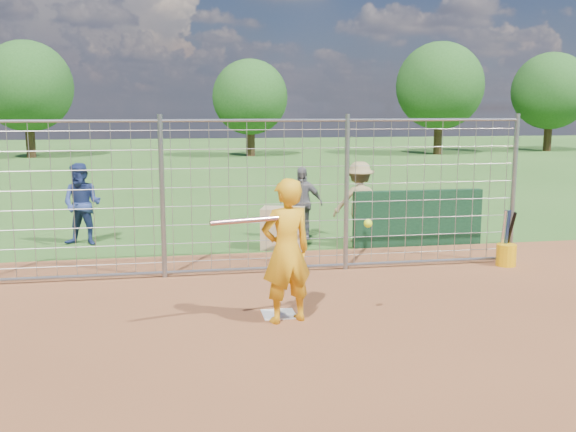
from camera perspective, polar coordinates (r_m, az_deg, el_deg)
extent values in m
plane|color=#2D591E|center=(8.73, -1.03, -8.39)|extent=(100.00, 100.00, 0.00)
plane|color=brown|center=(6.00, 3.73, -17.07)|extent=(18.00, 18.00, 0.00)
cube|color=silver|center=(8.54, -0.81, -8.74)|extent=(0.43, 0.43, 0.02)
cube|color=#11381E|center=(12.88, 11.46, -0.19)|extent=(2.60, 0.20, 1.10)
imported|color=orange|center=(8.04, -0.15, -3.15)|extent=(0.77, 0.60, 1.84)
imported|color=navy|center=(13.30, -17.83, 1.00)|extent=(0.94, 0.82, 1.63)
imported|color=slate|center=(13.27, 1.18, 1.17)|extent=(0.95, 0.62, 1.51)
imported|color=#978152|center=(13.02, 6.35, 1.24)|extent=(1.08, 0.66, 1.63)
cube|color=tan|center=(12.38, -0.47, -1.10)|extent=(0.93, 0.77, 0.80)
cylinder|color=silver|center=(7.66, -3.89, -0.41)|extent=(0.85, 0.29, 0.06)
sphere|color=#CBF519|center=(7.82, 7.13, -0.66)|extent=(0.10, 0.10, 0.10)
cylinder|color=#E7A50C|center=(11.69, 18.82, -3.31)|extent=(0.34, 0.34, 0.38)
cylinder|color=silver|center=(11.63, 18.58, -1.54)|extent=(0.06, 0.16, 0.85)
cylinder|color=navy|center=(11.67, 18.88, -1.53)|extent=(0.06, 0.17, 0.85)
cylinder|color=black|center=(11.69, 19.10, -1.51)|extent=(0.07, 0.36, 0.81)
cylinder|color=gray|center=(10.30, -11.11, 1.62)|extent=(0.08, 0.08, 2.60)
cylinder|color=gray|center=(10.67, 5.22, 2.04)|extent=(0.08, 0.08, 2.60)
cylinder|color=gray|center=(11.82, 19.41, 2.27)|extent=(0.08, 0.08, 2.60)
cylinder|color=gray|center=(10.28, -2.85, 8.49)|extent=(9.00, 0.05, 0.05)
cylinder|color=gray|center=(10.61, -2.74, -4.69)|extent=(9.00, 0.05, 0.05)
cube|color=gray|center=(10.38, -2.80, 1.58)|extent=(9.00, 0.02, 2.50)
cylinder|color=#3F2B19|center=(38.01, -21.95, 6.73)|extent=(0.50, 0.50, 2.52)
sphere|color=#26561E|center=(38.00, -22.20, 10.63)|extent=(4.90, 4.90, 4.90)
cylinder|color=#3F2B19|center=(36.49, -3.36, 7.03)|extent=(0.50, 0.50, 2.16)
sphere|color=#26561E|center=(36.46, -3.39, 10.51)|extent=(4.20, 4.20, 4.20)
cylinder|color=#3F2B19|center=(38.87, 13.19, 7.27)|extent=(0.50, 0.50, 2.59)
sphere|color=#26561E|center=(38.86, 13.34, 11.19)|extent=(5.04, 5.04, 5.04)
cylinder|color=#3F2B19|center=(43.92, 22.11, 6.96)|extent=(0.50, 0.50, 2.45)
sphere|color=#26561E|center=(43.91, 22.32, 10.24)|extent=(4.76, 4.76, 4.76)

